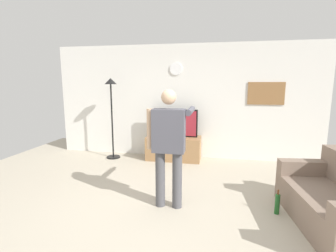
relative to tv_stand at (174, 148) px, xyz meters
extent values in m
plane|color=#B2A893|center=(0.19, -2.60, -0.28)|extent=(8.40, 8.40, 0.00)
cube|color=silver|center=(0.19, 0.35, 1.07)|extent=(6.40, 0.10, 2.70)
cube|color=#997047|center=(0.00, 0.00, 0.00)|extent=(1.26, 0.54, 0.55)
sphere|color=black|center=(0.00, -0.28, 0.03)|extent=(0.04, 0.04, 0.04)
cube|color=black|center=(0.00, 0.05, 0.60)|extent=(1.10, 0.06, 0.64)
cube|color=maroon|center=(0.00, 0.02, 0.60)|extent=(1.04, 0.01, 0.58)
cylinder|color=white|center=(0.00, 0.29, 1.85)|extent=(0.29, 0.03, 0.29)
cube|color=olive|center=(2.05, 0.30, 1.29)|extent=(0.79, 0.04, 0.50)
cylinder|color=black|center=(-1.46, -0.14, -0.26)|extent=(0.32, 0.32, 0.03)
cylinder|color=black|center=(-1.46, -0.14, 0.62)|extent=(0.04, 0.04, 1.74)
cone|color=black|center=(-1.46, -0.14, 1.56)|extent=(0.28, 0.28, 0.14)
cylinder|color=#4C4C51|center=(0.19, -2.27, 0.14)|extent=(0.14, 0.14, 0.83)
cylinder|color=#4C4C51|center=(0.44, -2.27, 0.14)|extent=(0.14, 0.14, 0.83)
cube|color=#4C4C56|center=(0.31, -2.27, 0.86)|extent=(0.45, 0.22, 0.61)
sphere|color=tan|center=(0.31, -2.27, 1.33)|extent=(0.21, 0.21, 0.21)
cylinder|color=tan|center=(0.04, -2.27, 0.88)|extent=(0.09, 0.09, 0.58)
cylinder|color=#4C4C56|center=(0.59, -1.98, 1.12)|extent=(0.09, 0.58, 0.09)
cube|color=white|center=(0.59, -1.66, 1.12)|extent=(0.04, 0.12, 0.04)
cube|color=#7F6B5B|center=(2.44, -2.39, -0.07)|extent=(1.02, 1.72, 0.42)
cube|color=#7F6B5B|center=(2.36, -1.68, 0.25)|extent=(0.87, 0.29, 0.22)
cylinder|color=#1E5923|center=(1.83, -2.20, -0.13)|extent=(0.07, 0.07, 0.28)
cylinder|color=#4C2814|center=(1.83, -2.20, 0.04)|extent=(0.02, 0.02, 0.07)
camera|label=1|loc=(0.96, -5.64, 1.53)|focal=26.66mm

